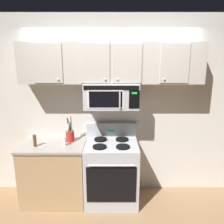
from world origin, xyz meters
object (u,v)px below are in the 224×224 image
at_px(over_range_microwave, 112,96).
at_px(utensil_crock_red, 71,135).
at_px(stove_range, 112,171).
at_px(salt_shaker, 65,142).
at_px(pepper_mill, 35,141).

bearing_deg(over_range_microwave, utensil_crock_red, -177.72).
xyz_separation_m(stove_range, salt_shaker, (-0.65, -0.07, 0.49)).
bearing_deg(over_range_microwave, stove_range, -89.86).
xyz_separation_m(over_range_microwave, salt_shaker, (-0.65, -0.19, -0.62)).
xyz_separation_m(stove_range, pepper_mill, (-1.06, -0.10, 0.52)).
xyz_separation_m(utensil_crock_red, pepper_mill, (-0.46, -0.20, -0.01)).
height_order(stove_range, salt_shaker, stove_range).
distance_m(stove_range, utensil_crock_red, 0.81).
relative_size(salt_shaker, pepper_mill, 0.68).
relative_size(over_range_microwave, pepper_mill, 4.46).
distance_m(salt_shaker, pepper_mill, 0.41).
height_order(stove_range, pepper_mill, stove_range).
relative_size(stove_range, pepper_mill, 6.58).
xyz_separation_m(stove_range, over_range_microwave, (-0.00, 0.12, 1.11)).
height_order(salt_shaker, pepper_mill, pepper_mill).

